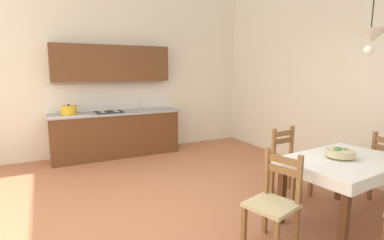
{
  "coord_description": "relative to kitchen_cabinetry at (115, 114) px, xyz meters",
  "views": [
    {
      "loc": [
        -1.48,
        -3.02,
        1.72
      ],
      "look_at": [
        0.46,
        0.8,
        1.0
      ],
      "focal_mm": 27.73,
      "sensor_mm": 36.0,
      "label": 1
    }
  ],
  "objects": [
    {
      "name": "wall_back",
      "position": [
        0.2,
        0.33,
        1.18
      ],
      "size": [
        6.25,
        0.12,
        4.07
      ],
      "primitive_type": "cube",
      "color": "silver",
      "rests_on": "ground_plane"
    },
    {
      "name": "wall_right",
      "position": [
        3.08,
        -2.93,
        1.18
      ],
      "size": [
        0.12,
        7.0,
        4.07
      ],
      "primitive_type": "cube",
      "color": "silver",
      "rests_on": "ground_plane"
    },
    {
      "name": "dining_table",
      "position": [
        1.66,
        -3.9,
        -0.24
      ],
      "size": [
        1.41,
        1.04,
        0.75
      ],
      "color": "#56331C",
      "rests_on": "ground_plane"
    },
    {
      "name": "fruit_bowl",
      "position": [
        1.62,
        -3.86,
        -0.04
      ],
      "size": [
        0.3,
        0.3,
        0.12
      ],
      "color": "beige",
      "rests_on": "dining_table"
    },
    {
      "name": "kitchen_cabinetry",
      "position": [
        0.0,
        0.0,
        0.0
      ],
      "size": [
        2.49,
        0.63,
        2.2
      ],
      "color": "brown",
      "rests_on": "ground_plane"
    },
    {
      "name": "dining_chair_kitchen_side",
      "position": [
        1.71,
        -3.04,
        -0.41
      ],
      "size": [
        0.45,
        0.45,
        0.93
      ],
      "color": "#D1BC89",
      "rests_on": "ground_plane"
    },
    {
      "name": "dining_chair_tv_side",
      "position": [
        0.66,
        -3.89,
        -0.41
      ],
      "size": [
        0.52,
        0.52,
        0.93
      ],
      "color": "#D1BC89",
      "rests_on": "ground_plane"
    },
    {
      "name": "pendant_lamp",
      "position": [
        1.8,
        -3.96,
        1.2
      ],
      "size": [
        0.32,
        0.32,
        0.8
      ],
      "color": "black"
    },
    {
      "name": "ground_plane",
      "position": [
        0.2,
        -2.93,
        -0.91
      ],
      "size": [
        6.25,
        7.0,
        0.1
      ],
      "primitive_type": "cube",
      "color": "#B7704C"
    }
  ]
}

